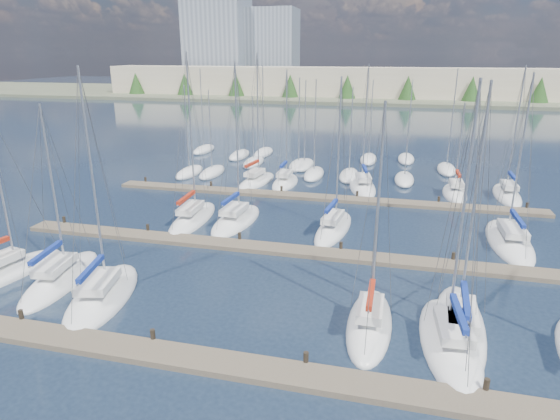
% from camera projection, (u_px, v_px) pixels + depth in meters
% --- Properties ---
extents(ground, '(400.00, 400.00, 0.00)m').
position_uv_depth(ground, '(348.00, 146.00, 75.80)').
color(ground, '#212E42').
rests_on(ground, ground).
extents(dock_near, '(44.00, 1.93, 1.10)m').
position_uv_depth(dock_near, '(220.00, 363.00, 22.38)').
color(dock_near, '#6B5E4C').
rests_on(dock_near, ground).
extents(dock_mid, '(44.00, 1.93, 1.10)m').
position_uv_depth(dock_mid, '(286.00, 250.00, 35.26)').
color(dock_mid, '#6B5E4C').
rests_on(dock_mid, ground).
extents(dock_far, '(44.00, 1.93, 1.10)m').
position_uv_depth(dock_far, '(317.00, 197.00, 48.15)').
color(dock_far, '#6B5E4C').
rests_on(dock_far, ground).
extents(sailboat_n, '(3.75, 8.68, 15.06)m').
position_uv_depth(sailboat_n, '(256.00, 181.00, 53.93)').
color(sailboat_n, white).
rests_on(sailboat_n, ground).
extents(sailboat_j, '(3.52, 8.77, 14.36)m').
position_uv_depth(sailboat_j, '(236.00, 220.00, 41.47)').
color(sailboat_j, white).
rests_on(sailboat_j, ground).
extents(sailboat_k, '(3.33, 8.95, 13.29)m').
position_uv_depth(sailboat_k, '(333.00, 228.00, 39.51)').
color(sailboat_k, white).
rests_on(sailboat_k, ground).
extents(sailboat_r, '(2.63, 8.55, 13.91)m').
position_uv_depth(sailboat_r, '(507.00, 195.00, 48.86)').
color(sailboat_r, white).
rests_on(sailboat_r, ground).
extents(sailboat_e, '(3.46, 9.04, 13.99)m').
position_uv_depth(sailboat_e, '(449.00, 342.00, 24.01)').
color(sailboat_e, white).
rests_on(sailboat_e, ground).
extents(sailboat_d, '(2.50, 7.80, 12.85)m').
position_uv_depth(sailboat_d, '(369.00, 324.00, 25.59)').
color(sailboat_d, white).
rests_on(sailboat_d, ground).
extents(sailboat_f, '(3.35, 9.95, 13.82)m').
position_uv_depth(sailboat_f, '(459.00, 327.00, 25.29)').
color(sailboat_f, white).
rests_on(sailboat_f, ground).
extents(sailboat_b, '(4.10, 9.13, 12.15)m').
position_uv_depth(sailboat_b, '(61.00, 279.00, 30.75)').
color(sailboat_b, white).
rests_on(sailboat_b, ground).
extents(sailboat_m, '(3.14, 10.05, 13.72)m').
position_uv_depth(sailboat_m, '(509.00, 241.00, 36.86)').
color(sailboat_m, white).
rests_on(sailboat_m, ground).
extents(sailboat_q, '(2.46, 6.88, 10.29)m').
position_uv_depth(sailboat_q, '(455.00, 193.00, 49.49)').
color(sailboat_q, white).
rests_on(sailboat_q, ground).
extents(sailboat_c, '(5.08, 9.21, 14.39)m').
position_uv_depth(sailboat_c, '(103.00, 295.00, 28.61)').
color(sailboat_c, white).
rests_on(sailboat_c, ground).
extents(sailboat_i, '(3.13, 9.50, 15.13)m').
position_uv_depth(sailboat_i, '(193.00, 219.00, 41.86)').
color(sailboat_i, white).
rests_on(sailboat_i, ground).
extents(sailboat_o, '(2.57, 7.03, 13.33)m').
position_uv_depth(sailboat_o, '(285.00, 183.00, 53.48)').
color(sailboat_o, white).
rests_on(sailboat_o, ground).
extents(sailboat_p, '(4.22, 8.62, 13.96)m').
position_uv_depth(sailboat_p, '(363.00, 187.00, 51.80)').
color(sailboat_p, white).
rests_on(sailboat_p, ground).
extents(sailboat_a, '(4.04, 8.88, 12.28)m').
position_uv_depth(sailboat_a, '(7.00, 273.00, 31.52)').
color(sailboat_a, white).
rests_on(sailboat_a, ground).
extents(distant_boats, '(36.93, 20.75, 13.30)m').
position_uv_depth(distant_boats, '(302.00, 164.00, 61.74)').
color(distant_boats, '#9EA0A5').
rests_on(distant_boats, ground).
extents(shoreline, '(400.00, 60.00, 38.00)m').
position_uv_depth(shoreline, '(337.00, 74.00, 159.06)').
color(shoreline, '#666B51').
rests_on(shoreline, ground).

